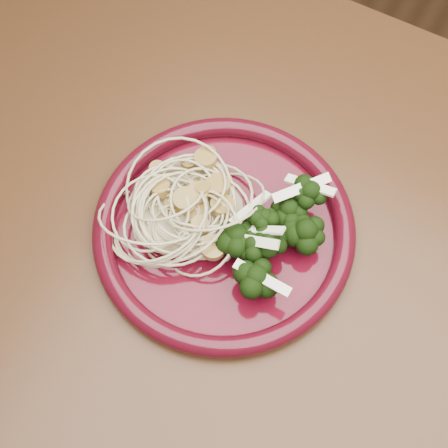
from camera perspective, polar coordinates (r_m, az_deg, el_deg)
name	(u,v)px	position (r m, az deg, el deg)	size (l,w,h in m)	color
dining_table	(200,302)	(0.71, -2.25, -7.10)	(1.20, 0.80, 0.75)	#472814
dinner_plate	(224,229)	(0.62, 0.00, -0.42)	(0.27, 0.27, 0.02)	#450713
spaghetti_pile	(186,206)	(0.62, -3.46, 1.63)	(0.12, 0.11, 0.03)	#CABE8E
scallop_cluster	(184,190)	(0.59, -3.64, 3.11)	(0.11, 0.11, 0.04)	#A58439
broccoli_pile	(272,243)	(0.59, 4.42, -1.78)	(0.08, 0.13, 0.04)	black
onion_garnish	(274,231)	(0.57, 4.62, -0.62)	(0.05, 0.08, 0.05)	white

